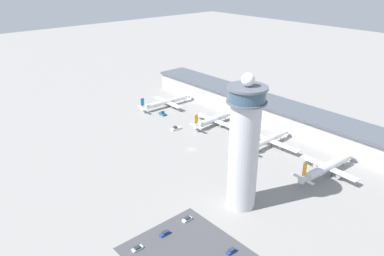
% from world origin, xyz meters
% --- Properties ---
extents(ground_plane, '(1000.00, 1000.00, 0.00)m').
position_xyz_m(ground_plane, '(0.00, 0.00, 0.00)').
color(ground_plane, gray).
extents(terminal_building, '(214.17, 25.00, 15.19)m').
position_xyz_m(terminal_building, '(0.00, 70.00, 7.69)').
color(terminal_building, '#B2B2B7').
rests_on(terminal_building, ground).
extents(control_tower, '(16.91, 16.91, 62.38)m').
position_xyz_m(control_tower, '(56.88, -19.62, 30.29)').
color(control_tower, '#BCBCC1').
rests_on(control_tower, ground).
extents(airplane_gate_alpha, '(32.03, 45.72, 11.62)m').
position_xyz_m(airplane_gate_alpha, '(-67.58, 33.46, 3.96)').
color(airplane_gate_alpha, white).
rests_on(airplane_gate_alpha, ground).
extents(airplane_gate_bravo, '(32.59, 35.11, 12.30)m').
position_xyz_m(airplane_gate_bravo, '(-17.89, 35.53, 3.90)').
color(airplane_gate_bravo, silver).
rests_on(airplane_gate_bravo, ground).
extents(airplane_gate_charlie, '(41.66, 36.71, 12.07)m').
position_xyz_m(airplane_gate_charlie, '(27.52, 37.75, 4.38)').
color(airplane_gate_charlie, white).
rests_on(airplane_gate_charlie, ground).
extents(airplane_gate_delta, '(33.23, 43.04, 14.29)m').
position_xyz_m(airplane_gate_delta, '(68.91, 34.03, 4.65)').
color(airplane_gate_delta, silver).
rests_on(airplane_gate_delta, ground).
extents(service_truck_catering, '(2.84, 7.46, 2.50)m').
position_xyz_m(service_truck_catering, '(-28.55, 11.20, 0.86)').
color(service_truck_catering, black).
rests_on(service_truck_catering, ground).
extents(service_truck_fuel, '(3.94, 6.19, 2.80)m').
position_xyz_m(service_truck_fuel, '(16.15, 29.85, 0.97)').
color(service_truck_fuel, black).
rests_on(service_truck_fuel, ground).
extents(service_truck_baggage, '(5.86, 2.47, 3.08)m').
position_xyz_m(service_truck_baggage, '(-55.46, 20.14, 1.07)').
color(service_truck_baggage, black).
rests_on(service_truck_baggage, ground).
extents(car_grey_coupe, '(1.92, 4.49, 1.36)m').
position_xyz_m(car_grey_coupe, '(50.67, -72.07, 0.52)').
color(car_grey_coupe, black).
rests_on(car_grey_coupe, ground).
extents(car_silver_sedan, '(2.03, 4.70, 1.55)m').
position_xyz_m(car_silver_sedan, '(49.68, -45.79, 0.60)').
color(car_silver_sedan, black).
rests_on(car_silver_sedan, ground).
extents(car_white_wagon, '(2.00, 4.80, 1.49)m').
position_xyz_m(car_white_wagon, '(50.78, -58.64, 0.58)').
color(car_white_wagon, black).
rests_on(car_white_wagon, ground).
extents(car_blue_compact, '(2.04, 4.45, 1.58)m').
position_xyz_m(car_blue_compact, '(75.86, -45.66, 0.61)').
color(car_blue_compact, black).
rests_on(car_blue_compact, ground).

